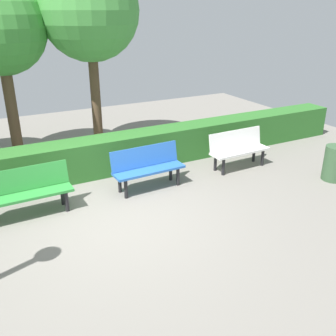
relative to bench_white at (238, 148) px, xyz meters
The scene contains 7 objects.
ground_plane 3.48m from the bench_white, 15.03° to the left, with size 16.17×16.17×0.00m, color gray.
bench_white is the anchor object (origin of this frame).
bench_blue 2.32m from the bench_white, ahead, with size 1.50×0.51×0.86m.
bench_green 4.70m from the bench_white, ahead, with size 1.59×0.49×0.86m.
hedge_row 2.58m from the bench_white, 26.32° to the right, with size 12.17×0.68×0.81m, color #2D6B28.
tree_near 4.75m from the bench_white, 50.14° to the right, with size 2.38×2.38×4.60m.
trash_bin 2.09m from the bench_white, 132.08° to the left, with size 0.47×0.47×0.76m, color #385938.
Camera 1 is at (1.94, 5.60, 3.40)m, focal length 40.34 mm.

